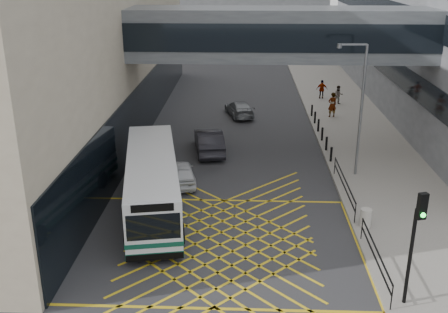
# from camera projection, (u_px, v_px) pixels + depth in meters

# --- Properties ---
(ground) EXTENTS (120.00, 120.00, 0.00)m
(ground) POSITION_uv_depth(u_px,v_px,m) (220.00, 245.00, 22.74)
(ground) COLOR #333335
(skybridge) EXTENTS (20.00, 4.10, 3.00)m
(skybridge) POSITION_uv_depth(u_px,v_px,m) (280.00, 34.00, 31.25)
(skybridge) COLOR #50565B
(skybridge) RESTS_ON ground
(pavement) EXTENTS (6.00, 54.00, 0.16)m
(pavement) POSITION_uv_depth(u_px,v_px,m) (360.00, 137.00, 36.42)
(pavement) COLOR gray
(pavement) RESTS_ON ground
(box_junction) EXTENTS (12.00, 9.00, 0.01)m
(box_junction) POSITION_uv_depth(u_px,v_px,m) (220.00, 244.00, 22.74)
(box_junction) COLOR gold
(box_junction) RESTS_ON ground
(bus) EXTENTS (4.15, 10.48, 2.87)m
(bus) POSITION_uv_depth(u_px,v_px,m) (152.00, 182.00, 25.36)
(bus) COLOR silver
(bus) RESTS_ON ground
(car_white) EXTENTS (2.44, 4.21, 1.26)m
(car_white) POSITION_uv_depth(u_px,v_px,m) (181.00, 172.00, 28.86)
(car_white) COLOR silver
(car_white) RESTS_ON ground
(car_dark) EXTENTS (2.70, 5.18, 1.54)m
(car_dark) POSITION_uv_depth(u_px,v_px,m) (209.00, 141.00, 33.50)
(car_dark) COLOR black
(car_dark) RESTS_ON ground
(car_silver) EXTENTS (2.71, 4.39, 1.27)m
(car_silver) POSITION_uv_depth(u_px,v_px,m) (239.00, 108.00, 41.54)
(car_silver) COLOR gray
(car_silver) RESTS_ON ground
(traffic_light) EXTENTS (0.35, 0.52, 4.35)m
(traffic_light) POSITION_uv_depth(u_px,v_px,m) (416.00, 233.00, 17.54)
(traffic_light) COLOR black
(traffic_light) RESTS_ON pavement
(street_lamp) EXTENTS (1.68, 0.31, 7.37)m
(street_lamp) POSITION_uv_depth(u_px,v_px,m) (359.00, 103.00, 28.43)
(street_lamp) COLOR slate
(street_lamp) RESTS_ON pavement
(litter_bin) EXTENTS (0.51, 0.51, 0.88)m
(litter_bin) POSITION_uv_depth(u_px,v_px,m) (366.00, 218.00, 23.80)
(litter_bin) COLOR #ADA89E
(litter_bin) RESTS_ON pavement
(kerb_railings) EXTENTS (0.05, 12.54, 1.00)m
(kerb_railings) POSITION_uv_depth(u_px,v_px,m) (357.00, 211.00, 23.87)
(kerb_railings) COLOR black
(kerb_railings) RESTS_ON pavement
(bollards) EXTENTS (0.14, 10.14, 0.90)m
(bollards) POSITION_uv_depth(u_px,v_px,m) (320.00, 129.00, 36.34)
(bollards) COLOR black
(bollards) RESTS_ON pavement
(pedestrian_a) EXTENTS (0.91, 0.78, 1.93)m
(pedestrian_a) POSITION_uv_depth(u_px,v_px,m) (332.00, 105.00, 40.61)
(pedestrian_a) COLOR gray
(pedestrian_a) RESTS_ON pavement
(pedestrian_b) EXTENTS (0.80, 0.50, 1.57)m
(pedestrian_b) POSITION_uv_depth(u_px,v_px,m) (338.00, 95.00, 44.32)
(pedestrian_b) COLOR gray
(pedestrian_b) RESTS_ON pavement
(pedestrian_c) EXTENTS (1.00, 0.53, 1.64)m
(pedestrian_c) POSITION_uv_depth(u_px,v_px,m) (322.00, 89.00, 46.18)
(pedestrian_c) COLOR gray
(pedestrian_c) RESTS_ON pavement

